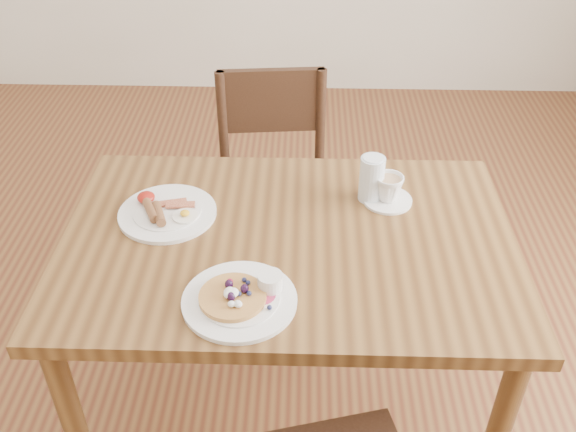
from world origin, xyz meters
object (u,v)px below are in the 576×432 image
Objects in this scene: dining_table at (288,266)px; chair_far at (274,183)px; breakfast_plate at (166,212)px; water_glass at (372,179)px; pancake_plate at (241,297)px; teacup_saucer at (388,190)px.

chair_far is at bearing 96.26° from dining_table.
dining_table is at bearing -14.72° from breakfast_plate.
chair_far is at bearing 64.04° from breakfast_plate.
breakfast_plate is (-0.27, -0.55, 0.27)m from chair_far.
dining_table is 0.34m from water_glass.
chair_far is (-0.07, 0.64, -0.16)m from dining_table.
breakfast_plate is 2.02× the size of water_glass.
dining_table is 8.97× the size of water_glass.
pancake_plate is at bearing -112.58° from dining_table.
dining_table is at bearing 90.78° from chair_far.
teacup_saucer is (0.35, -0.47, 0.29)m from chair_far.
water_glass is (0.33, 0.43, 0.05)m from pancake_plate.
teacup_saucer is at bearing -14.10° from water_glass.
teacup_saucer is 0.06m from water_glass.
teacup_saucer reaches higher than breakfast_plate.
water_glass reaches higher than chair_far.
chair_far is at bearing 126.60° from teacup_saucer.
teacup_saucer is (0.38, 0.42, 0.02)m from pancake_plate.
teacup_saucer is 1.05× the size of water_glass.
dining_table is at bearing 67.42° from pancake_plate.
chair_far is 0.93m from pancake_plate.
pancake_plate is 2.02× the size of water_glass.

